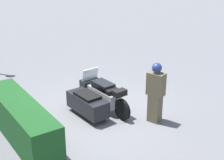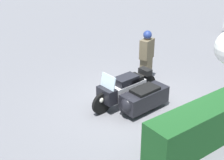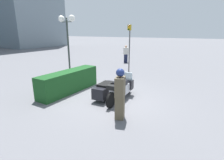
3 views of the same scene
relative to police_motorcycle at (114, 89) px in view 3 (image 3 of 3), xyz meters
name	(u,v)px [view 3 (image 3 of 3)]	position (x,y,z in m)	size (l,w,h in m)	color
ground_plane	(112,99)	(-0.14, 0.01, -0.47)	(160.00, 160.00, 0.00)	slate
police_motorcycle	(114,89)	(0.00, 0.00, 0.00)	(2.54, 1.29, 1.16)	black
officer_rider	(120,93)	(-1.56, -1.17, 0.50)	(0.57, 0.44, 1.82)	brown
hedge_bush_curbside	(69,81)	(-0.34, 2.43, 0.07)	(3.59, 0.81, 1.09)	#19471E
twin_lamp_post	(67,26)	(2.38, 5.03, 2.88)	(0.43, 1.37, 4.05)	#2D3833
traffic_light_near	(129,42)	(5.39, 1.83, 1.81)	(0.22, 0.29, 3.48)	#4C4C4C
pedestrian_bystander	(126,54)	(8.98, 3.87, 0.39)	(0.50, 0.57, 1.71)	#191E38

